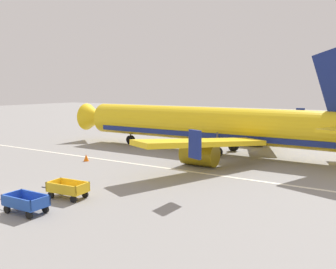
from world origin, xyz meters
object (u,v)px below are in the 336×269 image
at_px(baggage_cart_second_in_row, 68,189).
at_px(traffic_cone_near_plane, 86,158).
at_px(baggage_cart_nearest, 26,203).
at_px(airplane, 214,125).

distance_m(baggage_cart_second_in_row, traffic_cone_near_plane, 11.88).
relative_size(baggage_cart_nearest, traffic_cone_near_plane, 5.23).
distance_m(airplane, traffic_cone_near_plane, 13.95).
height_order(airplane, traffic_cone_near_plane, airplane).
height_order(baggage_cart_nearest, baggage_cart_second_in_row, same).
relative_size(airplane, baggage_cart_second_in_row, 10.42).
xyz_separation_m(airplane, traffic_cone_near_plane, (-8.63, -10.62, -2.71)).
bearing_deg(baggage_cart_nearest, baggage_cart_second_in_row, 91.66).
distance_m(airplane, baggage_cart_nearest, 23.22).
bearing_deg(baggage_cart_second_in_row, traffic_cone_near_plane, 129.05).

